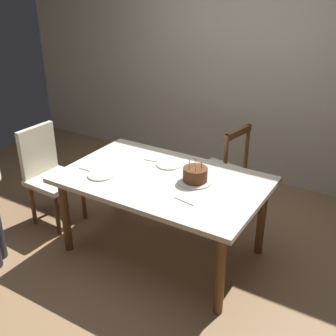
% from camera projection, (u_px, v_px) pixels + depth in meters
% --- Properties ---
extents(ground, '(6.40, 6.40, 0.00)m').
position_uv_depth(ground, '(163.00, 250.00, 3.70)').
color(ground, '#93704C').
extents(back_wall, '(6.40, 0.10, 2.60)m').
position_uv_depth(back_wall, '(251.00, 66.00, 4.56)').
color(back_wall, beige).
rests_on(back_wall, ground).
extents(dining_table, '(1.66, 1.03, 0.73)m').
position_uv_depth(dining_table, '(163.00, 186.00, 3.42)').
color(dining_table, beige).
rests_on(dining_table, ground).
extents(birthday_cake, '(0.28, 0.28, 0.19)m').
position_uv_depth(birthday_cake, '(195.00, 175.00, 3.30)').
color(birthday_cake, silver).
rests_on(birthday_cake, dining_table).
extents(plate_near_celebrant, '(0.22, 0.22, 0.01)m').
position_uv_depth(plate_near_celebrant, '(101.00, 175.00, 3.42)').
color(plate_near_celebrant, silver).
rests_on(plate_near_celebrant, dining_table).
extents(plate_far_side, '(0.22, 0.22, 0.01)m').
position_uv_depth(plate_far_side, '(169.00, 164.00, 3.60)').
color(plate_far_side, silver).
rests_on(plate_far_side, dining_table).
extents(fork_near_celebrant, '(0.18, 0.02, 0.01)m').
position_uv_depth(fork_near_celebrant, '(87.00, 170.00, 3.51)').
color(fork_near_celebrant, silver).
rests_on(fork_near_celebrant, dining_table).
extents(fork_far_side, '(0.18, 0.04, 0.01)m').
position_uv_depth(fork_far_side, '(153.00, 161.00, 3.68)').
color(fork_far_side, silver).
rests_on(fork_far_side, dining_table).
extents(fork_near_guest, '(0.18, 0.05, 0.01)m').
position_uv_depth(fork_near_guest, '(184.00, 201.00, 3.04)').
color(fork_near_guest, silver).
rests_on(fork_near_guest, dining_table).
extents(chair_spindle_back, '(0.51, 0.51, 0.95)m').
position_uv_depth(chair_spindle_back, '(220.00, 173.00, 4.08)').
color(chair_spindle_back, beige).
rests_on(chair_spindle_back, ground).
extents(chair_upholstered, '(0.46, 0.46, 0.95)m').
position_uv_depth(chair_upholstered, '(48.00, 170.00, 3.95)').
color(chair_upholstered, beige).
rests_on(chair_upholstered, ground).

